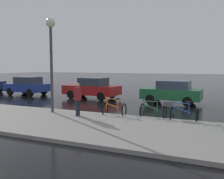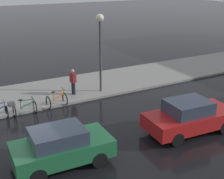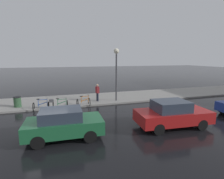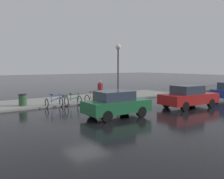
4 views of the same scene
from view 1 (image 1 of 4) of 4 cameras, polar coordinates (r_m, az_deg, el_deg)
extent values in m
plane|color=black|center=(15.29, 15.60, -4.32)|extent=(140.00, 140.00, 0.00)
torus|color=black|center=(11.74, 13.53, -5.47)|extent=(0.69, 0.08, 0.69)
torus|color=black|center=(11.57, 18.89, -5.77)|extent=(0.69, 0.08, 0.69)
cube|color=#234CA8|center=(11.56, 17.17, -4.30)|extent=(0.04, 0.04, 0.57)
cube|color=#234CA8|center=(11.68, 13.95, -4.09)|extent=(0.04, 0.04, 0.58)
cube|color=#234CA8|center=(11.58, 15.58, -2.99)|extent=(0.06, 0.66, 0.04)
cube|color=#234CA8|center=(11.62, 15.68, -4.50)|extent=(0.06, 0.75, 0.27)
ellipsoid|color=black|center=(11.52, 17.21, -2.76)|extent=(0.15, 0.26, 0.07)
cylinder|color=black|center=(11.63, 13.99, -2.58)|extent=(0.50, 0.05, 0.03)
torus|color=black|center=(12.21, 6.92, -4.84)|extent=(0.73, 0.06, 0.73)
torus|color=black|center=(11.94, 11.97, -5.15)|extent=(0.73, 0.06, 0.73)
cube|color=#237042|center=(11.97, 10.32, -3.83)|extent=(0.04, 0.04, 0.52)
cube|color=#237042|center=(12.14, 7.30, -3.64)|extent=(0.04, 0.04, 0.53)
cube|color=#237042|center=(12.02, 8.82, -2.69)|extent=(0.04, 0.66, 0.04)
cube|color=#237042|center=(12.05, 8.92, -4.00)|extent=(0.04, 0.75, 0.27)
ellipsoid|color=black|center=(11.93, 10.35, -2.46)|extent=(0.14, 0.26, 0.07)
cylinder|color=black|center=(12.10, 7.32, -2.32)|extent=(0.50, 0.03, 0.03)
cube|color=#4C4C51|center=(11.85, 12.58, -3.19)|extent=(0.28, 0.34, 0.22)
torus|color=black|center=(12.56, -1.61, -4.54)|extent=(0.72, 0.11, 0.72)
torus|color=black|center=(12.23, 2.78, -4.82)|extent=(0.72, 0.11, 0.72)
cube|color=orange|center=(12.28, 1.33, -3.50)|extent=(0.04, 0.04, 0.53)
cube|color=orange|center=(12.48, -1.29, -3.16)|extent=(0.04, 0.04, 0.62)
cube|color=orange|center=(12.35, 0.01, -2.20)|extent=(0.07, 0.60, 0.04)
cube|color=orange|center=(12.38, 0.12, -3.68)|extent=(0.08, 0.68, 0.25)
ellipsoid|color=black|center=(12.24, 1.33, -2.13)|extent=(0.16, 0.27, 0.07)
cylinder|color=black|center=(12.44, -1.30, -1.66)|extent=(0.50, 0.06, 0.03)
cube|color=#1E6038|center=(17.20, 13.39, -0.97)|extent=(1.99, 3.93, 0.69)
cube|color=#2D3847|center=(17.11, 13.94, 1.07)|extent=(1.59, 2.11, 0.55)
cylinder|color=black|center=(16.75, 8.74, -2.24)|extent=(0.24, 0.65, 0.64)
cylinder|color=black|center=(18.32, 10.27, -1.62)|extent=(0.24, 0.65, 0.64)
cylinder|color=black|center=(16.21, 16.86, -2.67)|extent=(0.24, 0.65, 0.64)
cylinder|color=black|center=(17.83, 17.71, -1.98)|extent=(0.24, 0.65, 0.64)
cube|color=#AD1919|center=(19.63, -4.71, -0.07)|extent=(2.19, 4.51, 0.69)
cube|color=#2D3847|center=(19.49, -4.29, 1.81)|extent=(1.69, 2.08, 0.61)
cylinder|color=black|center=(19.73, -9.38, -1.11)|extent=(0.26, 0.65, 0.64)
cylinder|color=black|center=(21.12, -6.59, -0.65)|extent=(0.26, 0.65, 0.64)
cylinder|color=black|center=(18.24, -2.52, -1.57)|extent=(0.26, 0.65, 0.64)
cylinder|color=black|center=(19.73, -0.02, -1.04)|extent=(0.26, 0.65, 0.64)
cube|color=navy|center=(23.17, -18.87, 0.45)|extent=(2.00, 3.82, 0.66)
cube|color=#2D3847|center=(23.02, -18.65, 2.00)|extent=(1.60, 2.05, 0.60)
cylinder|color=black|center=(23.48, -22.27, -0.41)|extent=(0.25, 0.65, 0.64)
cylinder|color=black|center=(24.60, -19.40, -0.07)|extent=(0.25, 0.65, 0.64)
cylinder|color=black|center=(21.80, -18.22, -0.70)|extent=(0.25, 0.65, 0.64)
cylinder|color=black|center=(23.00, -15.34, -0.32)|extent=(0.25, 0.65, 0.64)
cylinder|color=black|center=(26.70, -24.22, 0.17)|extent=(0.24, 0.65, 0.64)
cylinder|color=#1E2333|center=(12.02, -7.97, -4.59)|extent=(0.14, 0.14, 0.91)
cylinder|color=#1E2333|center=(12.19, -7.67, -4.45)|extent=(0.14, 0.14, 0.91)
cube|color=maroon|center=(12.00, -7.87, -1.01)|extent=(0.44, 0.31, 0.58)
sphere|color=tan|center=(11.96, -7.89, 1.04)|extent=(0.22, 0.22, 0.22)
cylinder|color=#424247|center=(13.17, -13.65, 4.08)|extent=(0.14, 0.14, 4.52)
sphere|color=#F2EACC|center=(13.35, -13.89, 14.65)|extent=(0.48, 0.48, 0.48)
camera|label=2|loc=(27.45, 25.11, 14.39)|focal=50.00mm
camera|label=3|loc=(25.87, 17.55, 8.68)|focal=28.00mm
camera|label=4|loc=(28.96, 35.18, 5.39)|focal=40.00mm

